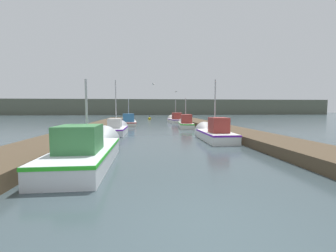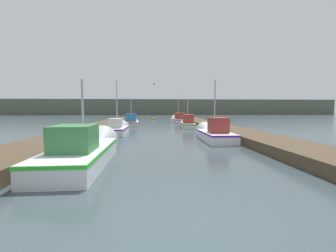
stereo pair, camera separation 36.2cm
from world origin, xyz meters
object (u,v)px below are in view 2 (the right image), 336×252
Objects in this scene: fishing_boat_1 at (213,133)px; channel_buoy at (153,119)px; seagull_1 at (178,92)px; mooring_piling_0 at (184,117)px; seagull_lead at (154,84)px; fishing_boat_2 at (118,129)px; fishing_boat_3 at (187,123)px; fishing_boat_0 at (87,149)px; fishing_boat_4 at (131,122)px; fishing_boat_5 at (178,119)px.

channel_buoy is at bearing 97.99° from fishing_boat_1.
mooring_piling_0 is at bearing -178.55° from seagull_1.
fishing_boat_2 is at bearing -50.13° from seagull_lead.
seagull_lead is at bearing -130.66° from fishing_boat_3.
fishing_boat_0 is 11.14× the size of seagull_1.
fishing_boat_1 reaches higher than mooring_piling_0.
fishing_boat_2 is 8.58m from fishing_boat_3.
seagull_lead is at bearing -108.47° from mooring_piling_0.
fishing_boat_2 is 8.34× the size of seagull_lead.
fishing_boat_2 reaches higher than fishing_boat_1.
channel_buoy is (-3.58, 17.24, -0.28)m from fishing_boat_3.
fishing_boat_0 is 11.22× the size of seagull_lead.
fishing_boat_4 is 4.80× the size of channel_buoy.
channel_buoy is at bearing -174.64° from seagull_lead.
fishing_boat_2 is 0.86× the size of fishing_boat_3.
fishing_boat_0 is at bearing -94.95° from channel_buoy.
fishing_boat_2 is (-0.18, 9.39, -0.06)m from fishing_boat_0.
fishing_boat_5 is 8.79× the size of seagull_1.
fishing_boat_3 is (6.55, 5.54, 0.05)m from fishing_boat_2.
fishing_boat_5 is at bearing 95.09° from fishing_boat_3.
fishing_boat_5 is 2.82m from mooring_piling_0.
channel_buoy is (-3.57, 8.83, -0.27)m from fishing_boat_5.
channel_buoy is (-4.83, 6.32, -0.56)m from mooring_piling_0.
fishing_boat_0 is at bearing -87.95° from fishing_boat_2.
fishing_boat_0 is 6.01× the size of channel_buoy.
mooring_piling_0 is (7.79, 16.46, 0.34)m from fishing_boat_2.
channel_buoy is 15.78m from seagull_1.
fishing_boat_3 is 10.99m from mooring_piling_0.
fishing_boat_2 is 3.26× the size of mooring_piling_0.
fishing_boat_1 is at bearing -68.20° from fishing_boat_4.
fishing_boat_1 is at bearing -93.08° from mooring_piling_0.
fishing_boat_4 is at bearing -154.25° from seagull_lead.
channel_buoy is (2.96, 22.78, -0.23)m from fishing_boat_2.
channel_buoy is at bearing 107.53° from fishing_boat_5.
seagull_1 is (5.58, -1.64, 3.55)m from fishing_boat_4.
fishing_boat_0 is 1.27× the size of fishing_boat_5.
fishing_boat_3 is 9.76× the size of seagull_lead.
fishing_boat_0 is at bearing -108.13° from fishing_boat_3.
fishing_boat_4 is (-6.44, 13.48, -0.02)m from fishing_boat_1.
fishing_boat_2 is 0.94× the size of fishing_boat_5.
seagull_1 reaches higher than fishing_boat_0.
fishing_boat_5 is at bearing 74.19° from fishing_boat_0.
fishing_boat_0 is at bearing -109.70° from fishing_boat_5.
fishing_boat_4 reaches higher than channel_buoy.
seagull_lead reaches higher than fishing_boat_1.
fishing_boat_2 reaches higher than mooring_piling_0.
fishing_boat_4 is at bearing -148.47° from fishing_boat_5.
fishing_boat_5 is (6.35, 23.33, -0.02)m from fishing_boat_0.
fishing_boat_2 is (-6.68, 4.10, -0.05)m from fishing_boat_1.
fishing_boat_0 is 1.25× the size of fishing_boat_4.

